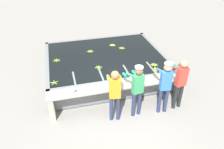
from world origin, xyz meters
name	(u,v)px	position (x,y,z in m)	size (l,w,h in m)	color
ground_plane	(122,110)	(0.00, 0.00, 0.00)	(80.00, 80.00, 0.00)	gray
wash_tank	(106,65)	(0.00, 2.23, 0.41)	(4.45, 3.59, 0.83)	gray
work_ledge	(120,91)	(0.00, 0.23, 0.59)	(4.45, 0.45, 0.83)	#A8A393
worker_0	(115,91)	(-0.32, -0.30, 1.03)	(0.48, 0.74, 1.70)	navy
worker_1	(137,86)	(0.35, -0.27, 1.05)	(0.48, 0.75, 1.72)	navy
worker_2	(165,83)	(1.19, -0.35, 1.08)	(0.46, 0.74, 1.75)	navy
worker_3	(180,79)	(1.73, -0.27, 1.05)	(0.46, 0.74, 1.74)	#1E2328
banana_bunch_floating_0	(90,51)	(-0.51, 2.70, 0.84)	(0.28, 0.28, 0.08)	#7FAD33
banana_bunch_floating_1	(54,83)	(-1.96, 0.83, 0.84)	(0.28, 0.27, 0.08)	#75A333
banana_bunch_floating_2	(112,45)	(0.49, 3.04, 0.84)	(0.28, 0.28, 0.08)	#9EC642
banana_bunch_floating_3	(122,48)	(0.79, 2.66, 0.84)	(0.28, 0.28, 0.08)	#7FAD33
banana_bunch_floating_4	(98,67)	(-0.44, 1.40, 0.84)	(0.28, 0.26, 0.08)	#75A333
banana_bunch_floating_5	(154,65)	(1.50, 1.07, 0.84)	(0.28, 0.28, 0.08)	#8CB738
banana_bunch_floating_6	(57,60)	(-1.82, 2.28, 0.84)	(0.27, 0.28, 0.08)	#7FAD33
knife_0	(77,90)	(-1.31, 0.29, 0.83)	(0.28, 0.25, 0.02)	silver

